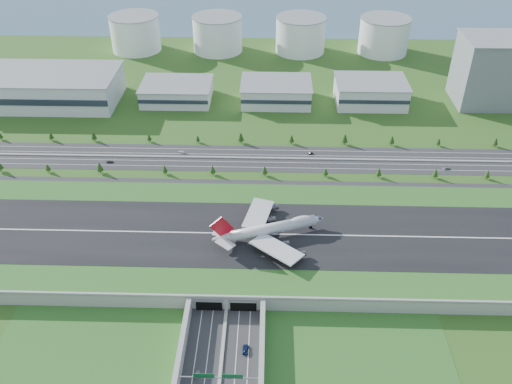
{
  "coord_description": "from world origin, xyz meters",
  "views": [
    {
      "loc": [
        20.11,
        -237.06,
        202.97
      ],
      "look_at": [
        12.33,
        35.0,
        12.58
      ],
      "focal_mm": 38.0,
      "sensor_mm": 36.0,
      "label": 1
    }
  ],
  "objects_px": {
    "car_6": "(447,168)",
    "car_7": "(182,152)",
    "office_tower": "(487,71)",
    "car_2": "(246,349)",
    "boeing_747": "(269,229)",
    "car_0": "(196,374)",
    "car_5": "(310,153)",
    "fuel_tank_a": "(135,33)",
    "car_4": "(110,161)"
  },
  "relations": [
    {
      "from": "car_0",
      "to": "car_2",
      "type": "xyz_separation_m",
      "value": [
        21.02,
        14.14,
        0.12
      ]
    },
    {
      "from": "boeing_747",
      "to": "car_5",
      "type": "distance_m",
      "value": 109.23
    },
    {
      "from": "fuel_tank_a",
      "to": "car_7",
      "type": "bearing_deg",
      "value": -69.95
    },
    {
      "from": "fuel_tank_a",
      "to": "boeing_747",
      "type": "relative_size",
      "value": 0.78
    },
    {
      "from": "car_0",
      "to": "car_7",
      "type": "height_order",
      "value": "car_7"
    },
    {
      "from": "fuel_tank_a",
      "to": "boeing_747",
      "type": "distance_m",
      "value": 342.58
    },
    {
      "from": "office_tower",
      "to": "fuel_tank_a",
      "type": "xyz_separation_m",
      "value": [
        -320.0,
        115.0,
        -10.0
      ]
    },
    {
      "from": "office_tower",
      "to": "car_7",
      "type": "distance_m",
      "value": 262.56
    },
    {
      "from": "car_7",
      "to": "boeing_747",
      "type": "bearing_deg",
      "value": 53.7
    },
    {
      "from": "fuel_tank_a",
      "to": "car_0",
      "type": "distance_m",
      "value": 414.07
    },
    {
      "from": "car_4",
      "to": "car_7",
      "type": "height_order",
      "value": "car_4"
    },
    {
      "from": "car_4",
      "to": "car_5",
      "type": "height_order",
      "value": "car_4"
    },
    {
      "from": "boeing_747",
      "to": "car_4",
      "type": "distance_m",
      "value": 145.05
    },
    {
      "from": "fuel_tank_a",
      "to": "car_2",
      "type": "height_order",
      "value": "fuel_tank_a"
    },
    {
      "from": "fuel_tank_a",
      "to": "car_4",
      "type": "xyz_separation_m",
      "value": [
        26.97,
        -223.35,
        -16.56
      ]
    },
    {
      "from": "boeing_747",
      "to": "car_6",
      "type": "bearing_deg",
      "value": 16.18
    },
    {
      "from": "office_tower",
      "to": "boeing_747",
      "type": "xyz_separation_m",
      "value": [
        -179.17,
        -197.27,
        -13.66
      ]
    },
    {
      "from": "fuel_tank_a",
      "to": "boeing_747",
      "type": "bearing_deg",
      "value": -65.72
    },
    {
      "from": "car_4",
      "to": "car_6",
      "type": "xyz_separation_m",
      "value": [
        236.71,
        -2.02,
        -0.12
      ]
    },
    {
      "from": "office_tower",
      "to": "car_6",
      "type": "xyz_separation_m",
      "value": [
        -56.32,
        -110.37,
        -26.68
      ]
    },
    {
      "from": "car_4",
      "to": "fuel_tank_a",
      "type": "bearing_deg",
      "value": -0.93
    },
    {
      "from": "fuel_tank_a",
      "to": "boeing_747",
      "type": "xyz_separation_m",
      "value": [
        140.83,
        -312.27,
        -3.66
      ]
    },
    {
      "from": "office_tower",
      "to": "car_2",
      "type": "relative_size",
      "value": 9.19
    },
    {
      "from": "car_2",
      "to": "car_7",
      "type": "height_order",
      "value": "car_2"
    },
    {
      "from": "car_0",
      "to": "car_5",
      "type": "relative_size",
      "value": 1.06
    },
    {
      "from": "fuel_tank_a",
      "to": "car_6",
      "type": "distance_m",
      "value": 347.27
    },
    {
      "from": "car_0",
      "to": "car_6",
      "type": "distance_m",
      "value": 232.05
    },
    {
      "from": "fuel_tank_a",
      "to": "car_6",
      "type": "bearing_deg",
      "value": -40.52
    },
    {
      "from": "car_0",
      "to": "car_5",
      "type": "bearing_deg",
      "value": 90.47
    },
    {
      "from": "car_4",
      "to": "car_5",
      "type": "distance_m",
      "value": 143.86
    },
    {
      "from": "car_0",
      "to": "car_6",
      "type": "height_order",
      "value": "car_0"
    },
    {
      "from": "office_tower",
      "to": "car_7",
      "type": "bearing_deg",
      "value": -158.95
    },
    {
      "from": "car_0",
      "to": "car_4",
      "type": "bearing_deg",
      "value": 133.21
    },
    {
      "from": "car_6",
      "to": "car_7",
      "type": "height_order",
      "value": "car_7"
    },
    {
      "from": "car_5",
      "to": "car_6",
      "type": "distance_m",
      "value": 95.32
    },
    {
      "from": "car_5",
      "to": "car_6",
      "type": "bearing_deg",
      "value": 63.04
    },
    {
      "from": "office_tower",
      "to": "car_4",
      "type": "bearing_deg",
      "value": -159.71
    },
    {
      "from": "fuel_tank_a",
      "to": "car_7",
      "type": "relative_size",
      "value": 9.24
    },
    {
      "from": "boeing_747",
      "to": "car_4",
      "type": "relative_size",
      "value": 13.38
    },
    {
      "from": "fuel_tank_a",
      "to": "car_6",
      "type": "relative_size",
      "value": 9.96
    },
    {
      "from": "car_0",
      "to": "car_4",
      "type": "distance_m",
      "value": 194.09
    },
    {
      "from": "office_tower",
      "to": "car_2",
      "type": "xyz_separation_m",
      "value": [
        -189.31,
        -269.8,
        -26.55
      ]
    },
    {
      "from": "office_tower",
      "to": "fuel_tank_a",
      "type": "bearing_deg",
      "value": 160.23
    },
    {
      "from": "car_7",
      "to": "fuel_tank_a",
      "type": "bearing_deg",
      "value": -138.23
    },
    {
      "from": "car_4",
      "to": "car_7",
      "type": "xyz_separation_m",
      "value": [
        49.25,
        14.54,
        -0.03
      ]
    },
    {
      "from": "car_5",
      "to": "boeing_747",
      "type": "bearing_deg",
      "value": -31.96
    },
    {
      "from": "office_tower",
      "to": "car_0",
      "type": "relative_size",
      "value": 13.08
    },
    {
      "from": "car_0",
      "to": "car_4",
      "type": "relative_size",
      "value": 0.88
    },
    {
      "from": "boeing_747",
      "to": "car_0",
      "type": "height_order",
      "value": "boeing_747"
    },
    {
      "from": "fuel_tank_a",
      "to": "car_5",
      "type": "relative_size",
      "value": 12.62
    }
  ]
}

